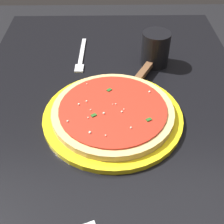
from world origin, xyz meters
The scene contains 6 objects.
restaurant_table centered at (0.00, 0.00, 0.61)m, with size 1.13×0.70×0.75m.
serving_plate centered at (0.01, 0.00, 0.76)m, with size 0.32×0.32×0.01m, color yellow.
pizza centered at (0.01, 0.00, 0.78)m, with size 0.28×0.28×0.02m.
pizza_server centered at (0.15, -0.07, 0.77)m, with size 0.21×0.14×0.01m.
cup_tall_drink centered at (0.24, -0.12, 0.80)m, with size 0.08×0.08×0.10m, color black.
fork centered at (0.27, 0.09, 0.76)m, with size 0.19×0.03×0.00m.
Camera 1 is at (-0.50, 0.01, 1.23)m, focal length 48.34 mm.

